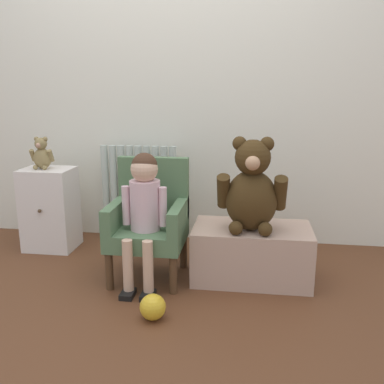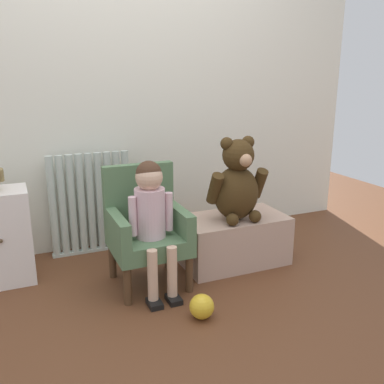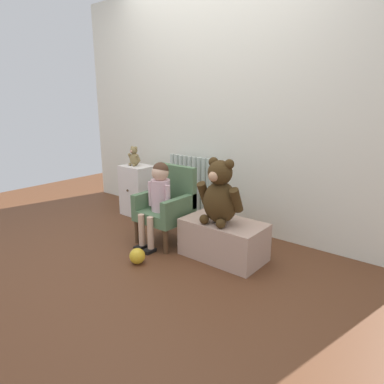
# 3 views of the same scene
# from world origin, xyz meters

# --- Properties ---
(ground_plane) EXTENTS (6.00, 6.00, 0.00)m
(ground_plane) POSITION_xyz_m (0.00, 0.00, 0.00)
(ground_plane) COLOR brown
(back_wall) EXTENTS (3.80, 0.05, 2.40)m
(back_wall) POSITION_xyz_m (0.00, 1.26, 1.20)
(back_wall) COLOR silver
(back_wall) RESTS_ON ground_plane
(radiator) EXTENTS (0.56, 0.05, 0.69)m
(radiator) POSITION_xyz_m (-0.23, 1.14, 0.35)
(radiator) COLOR #B8C5BA
(radiator) RESTS_ON ground_plane
(small_dresser) EXTENTS (0.33, 0.29, 0.56)m
(small_dresser) POSITION_xyz_m (-0.80, 0.90, 0.28)
(small_dresser) COLOR white
(small_dresser) RESTS_ON ground_plane
(child_armchair) EXTENTS (0.42, 0.41, 0.69)m
(child_armchair) POSITION_xyz_m (-0.02, 0.56, 0.34)
(child_armchair) COLOR #51724D
(child_armchair) RESTS_ON ground_plane
(child_figure) EXTENTS (0.25, 0.35, 0.75)m
(child_figure) POSITION_xyz_m (-0.02, 0.45, 0.49)
(child_figure) COLOR beige
(child_figure) RESTS_ON ground_plane
(low_bench) EXTENTS (0.67, 0.38, 0.32)m
(low_bench) POSITION_xyz_m (0.57, 0.59, 0.16)
(low_bench) COLOR tan
(low_bench) RESTS_ON ground_plane
(large_teddy_bear) EXTENTS (0.38, 0.27, 0.52)m
(large_teddy_bear) POSITION_xyz_m (0.56, 0.54, 0.54)
(large_teddy_bear) COLOR #3E2A13
(large_teddy_bear) RESTS_ON low_bench
(small_teddy_bear) EXTENTS (0.16, 0.11, 0.22)m
(small_teddy_bear) POSITION_xyz_m (-0.83, 0.89, 0.66)
(small_teddy_bear) COLOR olive
(small_teddy_bear) RESTS_ON small_dresser
(toy_ball) EXTENTS (0.13, 0.13, 0.13)m
(toy_ball) POSITION_xyz_m (0.11, 0.06, 0.06)
(toy_ball) COLOR gold
(toy_ball) RESTS_ON ground_plane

